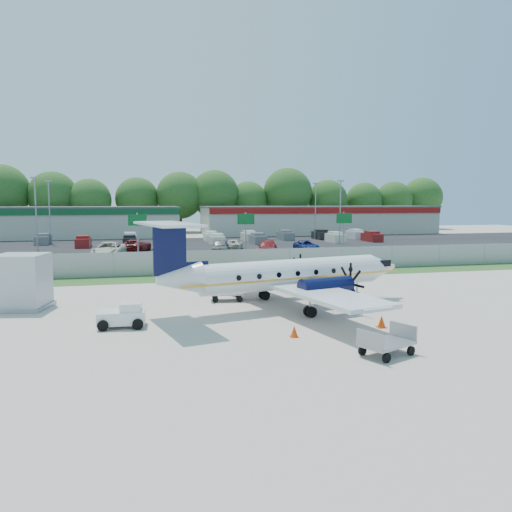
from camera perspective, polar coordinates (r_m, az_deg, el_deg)
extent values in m
plane|color=beige|center=(29.70, 2.74, -5.65)|extent=(170.00, 170.00, 0.00)
cube|color=#2D561E|center=(41.17, -1.97, -2.29)|extent=(170.00, 4.00, 0.02)
cube|color=black|center=(47.98, -3.66, -1.07)|extent=(170.00, 8.00, 0.02)
cube|color=black|center=(68.64, -6.70, 1.11)|extent=(170.00, 32.00, 0.02)
cube|color=gray|center=(42.98, -2.51, -0.59)|extent=(120.00, 0.02, 1.90)
cube|color=gray|center=(42.87, -2.52, 0.71)|extent=(120.00, 0.06, 0.06)
cube|color=gray|center=(43.10, -2.51, -1.85)|extent=(120.00, 0.06, 0.06)
cube|color=#B9B7A7|center=(91.32, -23.61, 3.46)|extent=(46.00, 12.00, 5.00)
cube|color=#474749|center=(91.26, -23.68, 5.10)|extent=(46.40, 12.40, 0.24)
cube|color=#0F4723|center=(85.27, -24.37, 4.61)|extent=(46.00, 0.20, 1.00)
cube|color=#B9B7A7|center=(96.23, 7.23, 4.05)|extent=(44.00, 12.00, 5.00)
cube|color=#474749|center=(96.17, 7.25, 5.61)|extent=(44.40, 12.40, 0.24)
cube|color=maroon|center=(90.51, 8.63, 5.16)|extent=(44.00, 0.20, 1.00)
cylinder|color=gray|center=(51.00, -13.36, 2.01)|extent=(0.14, 0.14, 5.00)
cube|color=#0C5923|center=(50.76, -13.41, 4.03)|extent=(1.80, 0.08, 1.10)
cylinder|color=gray|center=(52.22, -1.19, 2.28)|extent=(0.14, 0.14, 5.00)
cube|color=#0C5923|center=(51.98, -1.16, 4.25)|extent=(1.80, 0.08, 1.10)
cylinder|color=gray|center=(55.63, 9.95, 2.43)|extent=(0.14, 0.14, 5.00)
cube|color=#0C5923|center=(55.40, 10.05, 4.28)|extent=(1.80, 0.08, 1.10)
cylinder|color=gray|center=(66.94, -23.83, 4.34)|extent=(0.18, 0.18, 9.00)
cube|color=gray|center=(66.98, -24.01, 8.18)|extent=(0.90, 0.35, 0.18)
cylinder|color=gray|center=(71.68, 9.59, 4.87)|extent=(0.18, 0.18, 9.00)
cube|color=gray|center=(71.72, 9.66, 8.47)|extent=(0.90, 0.35, 0.18)
cylinder|color=gray|center=(76.80, -22.52, 4.57)|extent=(0.18, 0.18, 9.00)
cube|color=gray|center=(76.84, -22.67, 7.92)|extent=(0.90, 0.35, 0.18)
cylinder|color=gray|center=(80.97, 6.80, 5.06)|extent=(0.18, 0.18, 9.00)
cube|color=gray|center=(81.00, 6.84, 8.25)|extent=(0.90, 0.35, 0.18)
cylinder|color=silver|center=(28.97, 4.16, -2.05)|extent=(11.41, 4.23, 1.72)
cone|color=silver|center=(32.85, 14.18, -1.24)|extent=(2.33, 2.12, 1.72)
cone|color=silver|center=(26.14, -8.82, -2.61)|extent=(2.68, 2.21, 1.72)
cube|color=black|center=(32.70, 13.95, -0.71)|extent=(1.06, 1.33, 0.41)
cube|color=silver|center=(28.82, 3.38, -3.09)|extent=(6.42, 16.17, 0.20)
cylinder|color=black|center=(27.14, 7.99, -3.43)|extent=(3.22, 1.67, 1.00)
cylinder|color=black|center=(31.54, 2.56, -2.02)|extent=(3.22, 1.67, 1.00)
cube|color=black|center=(25.82, -9.83, 0.71)|extent=(1.71, 0.55, 2.62)
cube|color=silver|center=(25.70, -10.08, 3.61)|extent=(3.38, 5.96, 0.13)
cylinder|color=gray|center=(31.83, 11.45, -3.88)|extent=(0.11, 0.11, 1.18)
cylinder|color=black|center=(31.89, 11.44, -4.47)|extent=(0.53, 0.27, 0.51)
cylinder|color=black|center=(26.84, 6.19, -6.33)|extent=(0.65, 0.48, 0.58)
cylinder|color=black|center=(31.28, 0.95, -4.49)|extent=(0.65, 0.48, 0.58)
cube|color=silver|center=(25.44, -15.10, -6.75)|extent=(2.32, 1.49, 0.63)
cube|color=silver|center=(25.29, -14.12, -5.65)|extent=(1.06, 1.23, 0.45)
cube|color=black|center=(25.26, -13.20, -5.60)|extent=(0.23, 0.99, 0.36)
cylinder|color=black|center=(24.90, -17.10, -7.62)|extent=(0.55, 0.23, 0.54)
cylinder|color=black|center=(26.25, -16.71, -6.89)|extent=(0.55, 0.23, 0.54)
cylinder|color=black|center=(24.75, -13.36, -7.60)|extent=(0.55, 0.23, 0.54)
cylinder|color=black|center=(26.10, -13.17, -6.87)|extent=(0.55, 0.23, 0.54)
cube|color=gray|center=(31.02, -3.34, -4.24)|extent=(2.25, 1.53, 0.13)
cube|color=gray|center=(30.94, -5.20, -3.69)|extent=(0.25, 1.26, 0.63)
cube|color=gray|center=(31.02, -1.50, -3.64)|extent=(0.25, 1.26, 0.63)
cylinder|color=black|center=(30.48, -4.67, -4.99)|extent=(0.39, 0.18, 0.38)
cylinder|color=black|center=(31.62, -4.72, -4.58)|extent=(0.39, 0.18, 0.38)
cylinder|color=black|center=(30.55, -1.90, -4.94)|extent=(0.39, 0.18, 0.38)
cylinder|color=black|center=(31.68, -2.05, -4.54)|extent=(0.39, 0.18, 0.38)
cube|color=gray|center=(20.83, 14.73, -9.64)|extent=(2.51, 2.06, 0.13)
cube|color=gray|center=(19.97, 12.90, -9.32)|extent=(0.60, 1.23, 0.65)
cube|color=gray|center=(21.54, 16.46, -8.26)|extent=(0.60, 1.23, 0.65)
cylinder|color=black|center=(19.99, 14.70, -11.20)|extent=(0.41, 0.28, 0.39)
cylinder|color=black|center=(20.70, 12.06, -10.51)|extent=(0.41, 0.28, 0.39)
cylinder|color=black|center=(21.16, 17.29, -10.30)|extent=(0.41, 0.28, 0.39)
cylinder|color=black|center=(21.84, 14.70, -9.70)|extent=(0.41, 0.28, 0.39)
cube|color=#B9BCC1|center=(31.51, -25.20, -2.66)|extent=(3.06, 3.06, 3.13)
cube|color=gray|center=(31.76, -25.08, -5.26)|extent=(3.30, 3.30, 0.21)
cone|color=#DA3B06|center=(25.25, 14.16, -7.26)|extent=(0.40, 0.40, 0.60)
cube|color=#DA3B06|center=(25.31, 14.14, -7.89)|extent=(0.42, 0.42, 0.03)
cone|color=#DA3B06|center=(22.90, 4.39, -8.57)|extent=(0.36, 0.36, 0.53)
cube|color=#DA3B06|center=(22.96, 4.39, -9.18)|extent=(0.38, 0.38, 0.03)
cone|color=#DA3B06|center=(36.13, -4.87, -3.04)|extent=(0.40, 0.40, 0.60)
cube|color=#DA3B06|center=(36.18, -4.87, -3.48)|extent=(0.42, 0.42, 0.03)
imported|color=navy|center=(45.86, -23.64, -1.94)|extent=(5.75, 3.72, 1.47)
imported|color=black|center=(50.04, 3.29, -0.78)|extent=(4.33, 1.77, 1.47)
imported|color=beige|center=(56.71, -16.43, -0.20)|extent=(3.85, 6.59, 1.72)
imported|color=silver|center=(56.88, -10.14, -0.02)|extent=(3.43, 5.23, 1.34)
imported|color=#595B5E|center=(58.84, -4.08, 0.27)|extent=(3.07, 5.19, 1.65)
imported|color=maroon|center=(58.32, 1.30, 0.23)|extent=(3.69, 5.77, 1.56)
imported|color=navy|center=(61.45, 5.80, 0.51)|extent=(2.41, 4.97, 1.36)
imported|color=maroon|center=(62.70, -13.54, 0.48)|extent=(4.25, 6.08, 1.54)
imported|color=beige|center=(63.68, -2.57, 0.73)|extent=(3.34, 5.00, 1.28)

